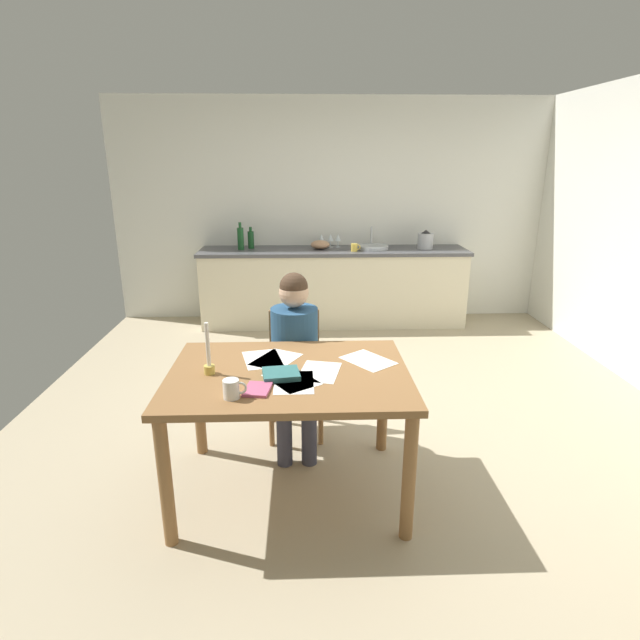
{
  "coord_description": "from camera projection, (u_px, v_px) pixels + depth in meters",
  "views": [
    {
      "loc": [
        -0.36,
        -3.63,
        1.91
      ],
      "look_at": [
        -0.25,
        -0.31,
        0.85
      ],
      "focal_mm": 28.41,
      "sensor_mm": 36.0,
      "label": 1
    }
  ],
  "objects": [
    {
      "name": "paper_envelope",
      "position": [
        263.0,
        359.0,
        3.01
      ],
      "size": [
        0.27,
        0.34,
        0.0
      ],
      "primitive_type": "cube",
      "rotation": [
        0.0,
        0.0,
        0.23
      ],
      "color": "white",
      "rests_on": "dining_table"
    },
    {
      "name": "wine_glass_near_sink",
      "position": [
        338.0,
        238.0,
        6.02
      ],
      "size": [
        0.07,
        0.07,
        0.15
      ],
      "color": "silver",
      "rests_on": "kitchen_counter"
    },
    {
      "name": "teacup_on_counter",
      "position": [
        355.0,
        247.0,
        5.76
      ],
      "size": [
        0.11,
        0.07,
        0.09
      ],
      "color": "#F2CC4C",
      "rests_on": "kitchen_counter"
    },
    {
      "name": "paper_receipt",
      "position": [
        276.0,
        359.0,
        3.0
      ],
      "size": [
        0.33,
        0.36,
        0.0
      ],
      "primitive_type": "cube",
      "rotation": [
        0.0,
        0.0,
        -0.51
      ],
      "color": "white",
      "rests_on": "dining_table"
    },
    {
      "name": "paper_flyer",
      "position": [
        294.0,
        382.0,
        2.7
      ],
      "size": [
        0.21,
        0.3,
        0.0
      ],
      "primitive_type": "cube",
      "rotation": [
        0.0,
        0.0,
        0.01
      ],
      "color": "white",
      "rests_on": "dining_table"
    },
    {
      "name": "stovetop_kettle",
      "position": [
        425.0,
        240.0,
        5.91
      ],
      "size": [
        0.18,
        0.18,
        0.22
      ],
      "color": "#B7BABF",
      "rests_on": "kitchen_counter"
    },
    {
      "name": "wall_back",
      "position": [
        332.0,
        211.0,
        6.13
      ],
      "size": [
        5.2,
        0.12,
        2.6
      ],
      "primitive_type": "cube",
      "color": "silver",
      "rests_on": "ground"
    },
    {
      "name": "book_magazine",
      "position": [
        281.0,
        374.0,
        2.76
      ],
      "size": [
        0.22,
        0.2,
        0.03
      ],
      "primitive_type": "cube",
      "rotation": [
        0.0,
        0.0,
        0.14
      ],
      "color": "#2E6767",
      "rests_on": "dining_table"
    },
    {
      "name": "wine_glass_by_kettle",
      "position": [
        330.0,
        238.0,
        6.01
      ],
      "size": [
        0.07,
        0.07,
        0.15
      ],
      "color": "silver",
      "rests_on": "kitchen_counter"
    },
    {
      "name": "person_seated",
      "position": [
        295.0,
        350.0,
        3.42
      ],
      "size": [
        0.33,
        0.6,
        1.19
      ],
      "color": "navy",
      "rests_on": "ground"
    },
    {
      "name": "book_cookery",
      "position": [
        258.0,
        389.0,
        2.6
      ],
      "size": [
        0.15,
        0.18,
        0.02
      ],
      "primitive_type": "cube",
      "rotation": [
        0.0,
        0.0,
        -0.15
      ],
      "color": "#BA5379",
      "rests_on": "dining_table"
    },
    {
      "name": "wine_glass_back_left",
      "position": [
        321.0,
        238.0,
        6.01
      ],
      "size": [
        0.07,
        0.07,
        0.15
      ],
      "color": "silver",
      "rests_on": "kitchen_counter"
    },
    {
      "name": "paper_notice",
      "position": [
        319.0,
        372.0,
        2.83
      ],
      "size": [
        0.27,
        0.34,
        0.0
      ],
      "primitive_type": "cube",
      "rotation": [
        0.0,
        0.0,
        -0.23
      ],
      "color": "white",
      "rests_on": "dining_table"
    },
    {
      "name": "kitchen_counter",
      "position": [
        333.0,
        287.0,
        6.04
      ],
      "size": [
        3.11,
        0.64,
        0.9
      ],
      "color": "beige",
      "rests_on": "ground"
    },
    {
      "name": "chair_at_table",
      "position": [
        295.0,
        366.0,
        3.62
      ],
      "size": [
        0.41,
        0.41,
        0.88
      ],
      "color": "olive",
      "rests_on": "ground"
    },
    {
      "name": "candlestick",
      "position": [
        209.0,
        360.0,
        2.78
      ],
      "size": [
        0.06,
        0.06,
        0.3
      ],
      "color": "gold",
      "rests_on": "dining_table"
    },
    {
      "name": "sink_unit",
      "position": [
        373.0,
        247.0,
        5.92
      ],
      "size": [
        0.36,
        0.36,
        0.24
      ],
      "color": "#B2B7BC",
      "rests_on": "kitchen_counter"
    },
    {
      "name": "ground_plane",
      "position": [
        349.0,
        411.0,
        4.05
      ],
      "size": [
        5.2,
        5.2,
        0.04
      ],
      "primitive_type": "cube",
      "color": "tan"
    },
    {
      "name": "mixing_bowl",
      "position": [
        320.0,
        245.0,
        5.92
      ],
      "size": [
        0.22,
        0.22,
        0.1
      ],
      "primitive_type": "ellipsoid",
      "color": "tan",
      "rests_on": "kitchen_counter"
    },
    {
      "name": "paper_bill",
      "position": [
        291.0,
        380.0,
        2.73
      ],
      "size": [
        0.34,
        0.36,
        0.0
      ],
      "primitive_type": "cube",
      "rotation": [
        0.0,
        0.0,
        0.59
      ],
      "color": "white",
      "rests_on": "dining_table"
    },
    {
      "name": "bottle_vinegar",
      "position": [
        251.0,
        239.0,
        5.93
      ],
      "size": [
        0.07,
        0.07,
        0.25
      ],
      "color": "#194C23",
      "rests_on": "kitchen_counter"
    },
    {
      "name": "bottle_oil",
      "position": [
        241.0,
        238.0,
        5.83
      ],
      "size": [
        0.07,
        0.07,
        0.32
      ],
      "color": "#194C23",
      "rests_on": "kitchen_counter"
    },
    {
      "name": "dining_table",
      "position": [
        289.0,
        388.0,
        2.87
      ],
      "size": [
        1.35,
        0.98,
        0.77
      ],
      "color": "olive",
      "rests_on": "ground"
    },
    {
      "name": "coffee_mug",
      "position": [
        232.0,
        389.0,
        2.51
      ],
      "size": [
        0.12,
        0.08,
        0.1
      ],
      "color": "white",
      "rests_on": "dining_table"
    },
    {
      "name": "paper_letter",
      "position": [
        368.0,
        360.0,
        2.99
      ],
      "size": [
        0.35,
        0.36,
        0.0
      ],
      "primitive_type": "cube",
      "rotation": [
        0.0,
        0.0,
        0.66
      ],
      "color": "white",
      "rests_on": "dining_table"
    }
  ]
}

